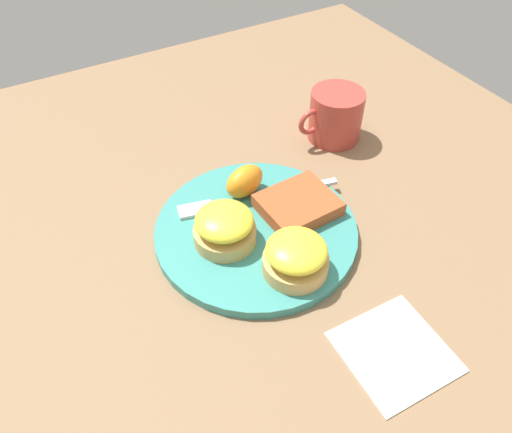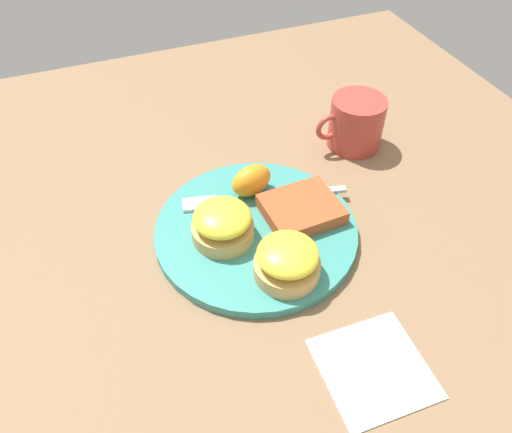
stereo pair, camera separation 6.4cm
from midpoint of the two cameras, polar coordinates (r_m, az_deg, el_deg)
ground_plane at (r=0.66m, az=2.75°, el=-2.21°), size 1.10×1.10×0.00m
plate at (r=0.66m, az=2.78°, el=-1.79°), size 0.27×0.27×0.01m
sandwich_benedict_left at (r=0.62m, az=-0.86°, el=-1.14°), size 0.08×0.08×0.05m
sandwich_benedict_right at (r=0.59m, az=6.72°, el=-5.20°), size 0.08×0.08×0.05m
hashbrown_patty at (r=0.67m, az=8.09°, el=0.49°), size 0.10×0.09×0.02m
orange_wedge at (r=0.69m, az=2.16°, el=4.01°), size 0.07×0.05×0.04m
fork at (r=0.69m, az=2.44°, el=1.97°), size 0.23×0.07×0.00m
cup at (r=0.81m, az=13.59°, el=10.26°), size 0.11×0.08×0.08m
napkin at (r=0.57m, az=16.59°, el=-16.45°), size 0.11×0.11×0.00m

